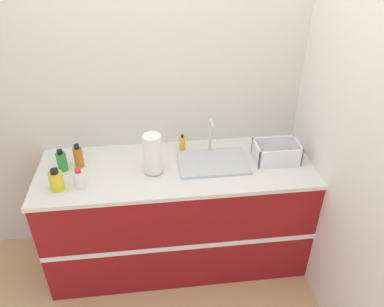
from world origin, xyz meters
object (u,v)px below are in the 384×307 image
bottle_white_spray (79,179)px  bottle_green (62,161)px  dish_rack (276,154)px  bottle_yellow (56,181)px  paper_towel_roll (153,154)px  sink (213,160)px  bottle_amber (78,157)px  soap_dispenser (182,143)px

bottle_white_spray → bottle_green: 0.26m
dish_rack → bottle_yellow: bearing=-174.0°
paper_towel_roll → bottle_yellow: paper_towel_roll is taller
sink → bottle_amber: (-0.94, 0.07, 0.06)m
sink → bottle_yellow: (-1.05, -0.18, 0.05)m
soap_dispenser → bottle_yellow: bearing=-155.9°
bottle_amber → bottle_green: bearing=-162.8°
bottle_white_spray → bottle_green: (-0.14, 0.21, 0.01)m
bottle_green → bottle_white_spray: bearing=-55.9°
paper_towel_roll → bottle_amber: paper_towel_roll is taller
sink → bottle_amber: bearing=175.5°
paper_towel_roll → soap_dispenser: paper_towel_roll is taller
sink → bottle_green: size_ratio=3.08×
bottle_amber → soap_dispenser: bearing=9.4°
paper_towel_roll → bottle_yellow: size_ratio=1.87×
bottle_green → soap_dispenser: size_ratio=1.23×
bottle_white_spray → bottle_amber: (-0.04, 0.25, 0.02)m
bottle_white_spray → bottle_yellow: (-0.14, -0.01, 0.01)m
sink → bottle_white_spray: size_ratio=3.51×
bottle_yellow → bottle_green: 0.22m
paper_towel_roll → bottle_amber: 0.54m
sink → dish_rack: sink is taller
bottle_white_spray → soap_dispenser: (0.71, 0.37, -0.00)m
bottle_yellow → soap_dispenser: bottle_yellow is taller
bottle_white_spray → soap_dispenser: size_ratio=1.08×
paper_towel_roll → bottle_yellow: 0.64m
bottle_white_spray → bottle_amber: size_ratio=0.80×
bottle_amber → soap_dispenser: (0.74, 0.12, -0.02)m
sink → bottle_white_spray: sink is taller
bottle_green → soap_dispenser: bearing=10.5°
bottle_white_spray → bottle_yellow: 0.14m
sink → dish_rack: 0.46m
bottle_white_spray → bottle_amber: bearing=98.4°
paper_towel_roll → dish_rack: 0.89m
bottle_yellow → bottle_green: (-0.00, 0.22, 0.00)m
soap_dispenser → bottle_green: bearing=-169.5°
bottle_white_spray → bottle_amber: bottle_amber is taller
sink → soap_dispenser: (-0.20, 0.20, 0.04)m
bottle_green → dish_rack: bearing=-2.4°
bottle_amber → soap_dispenser: size_ratio=1.35×
paper_towel_roll → bottle_yellow: bearing=-169.2°
dish_rack → bottle_green: 1.51m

